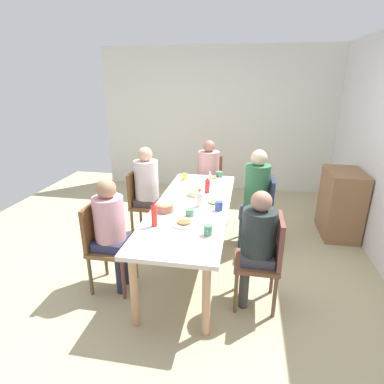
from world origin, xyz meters
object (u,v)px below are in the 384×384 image
(person_1, at_px, (256,190))
(side_cabinet, at_px, (341,203))
(cup_0, at_px, (219,206))
(plate_2, at_px, (212,178))
(cup_4, at_px, (208,230))
(cup_1, at_px, (219,175))
(dining_table, at_px, (192,211))
(bowl_0, at_px, (197,191))
(chair_0, at_px, (209,181))
(cup_2, at_px, (190,213))
(chair_2, at_px, (104,241))
(person_4, at_px, (147,184))
(chair_4, at_px, (142,200))
(cup_3, at_px, (185,177))
(bottle_2, at_px, (154,215))
(bowl_1, at_px, (165,207))
(person_2, at_px, (111,225))
(person_0, at_px, (209,171))
(bottle_0, at_px, (207,186))
(bottle_1, at_px, (199,198))
(bottle_3, at_px, (210,179))
(chair_3, at_px, (266,256))
(plate_1, at_px, (214,203))
(plate_0, at_px, (184,223))
(chair_1, at_px, (262,208))

(person_1, xyz_separation_m, side_cabinet, (-0.50, 1.15, -0.29))
(cup_0, bearing_deg, plate_2, -169.35)
(person_1, bearing_deg, cup_4, -19.19)
(cup_1, distance_m, cup_4, 1.73)
(dining_table, bearing_deg, bowl_0, 179.14)
(chair_0, distance_m, cup_2, 1.84)
(person_1, relative_size, chair_2, 1.38)
(person_4, distance_m, cup_1, 1.02)
(chair_4, bearing_deg, cup_3, 120.20)
(cup_4, bearing_deg, bottle_2, -100.20)
(chair_2, xyz_separation_m, person_4, (-1.15, 0.09, 0.22))
(person_4, height_order, side_cabinet, person_4)
(bowl_1, distance_m, bottle_2, 0.36)
(cup_1, distance_m, cup_3, 0.49)
(chair_4, bearing_deg, person_2, 4.55)
(chair_4, bearing_deg, bottle_2, 24.78)
(chair_2, distance_m, cup_0, 1.22)
(person_4, bearing_deg, bottle_2, 20.99)
(cup_0, bearing_deg, person_2, -64.36)
(bowl_1, relative_size, cup_0, 1.59)
(person_0, distance_m, person_4, 1.11)
(chair_4, distance_m, bottle_0, 0.96)
(chair_4, distance_m, cup_2, 1.22)
(cup_1, relative_size, cup_2, 1.05)
(bowl_1, height_order, cup_0, bowl_1)
(cup_2, relative_size, side_cabinet, 0.13)
(bowl_0, height_order, bottle_1, bottle_1)
(chair_2, xyz_separation_m, chair_4, (-1.15, 0.00, 0.00))
(cup_2, distance_m, bottle_3, 0.99)
(cup_4, distance_m, bottle_0, 1.09)
(person_0, relative_size, cup_4, 10.58)
(chair_4, height_order, side_cabinet, same)
(cup_0, xyz_separation_m, cup_4, (0.57, -0.04, -0.00))
(person_0, distance_m, cup_2, 1.74)
(chair_3, bearing_deg, plate_1, -139.30)
(person_2, xyz_separation_m, person_4, (-1.15, -0.00, 0.04))
(bowl_0, relative_size, bowl_1, 1.05)
(chair_2, bearing_deg, plate_2, 150.36)
(chair_3, bearing_deg, plate_0, -96.24)
(person_1, relative_size, bottle_0, 6.25)
(plate_1, relative_size, cup_2, 2.01)
(chair_0, xyz_separation_m, chair_1, (0.96, 0.78, 0.00))
(chair_0, bearing_deg, chair_4, -39.40)
(chair_0, height_order, chair_3, same)
(person_2, bearing_deg, chair_4, -175.45)
(chair_2, height_order, cup_1, chair_2)
(bottle_0, bearing_deg, cup_2, -6.79)
(plate_2, distance_m, bottle_2, 1.60)
(bowl_1, bearing_deg, plate_0, 43.76)
(chair_4, bearing_deg, chair_2, 0.00)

